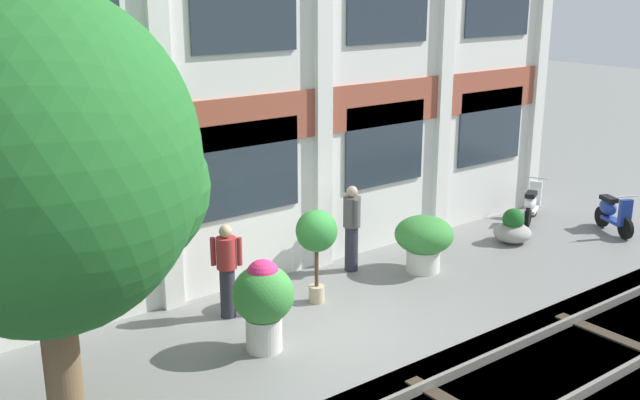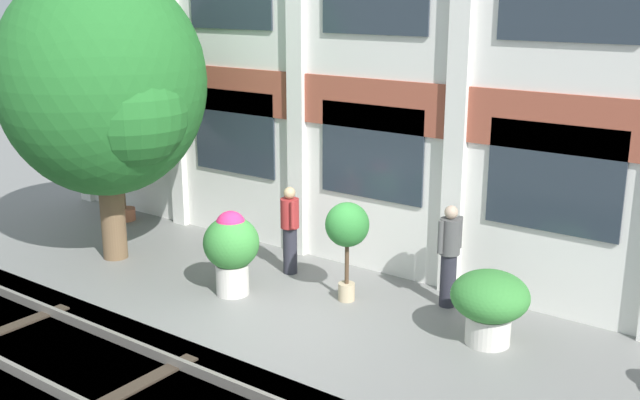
% 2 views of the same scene
% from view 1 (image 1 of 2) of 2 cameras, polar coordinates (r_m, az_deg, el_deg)
% --- Properties ---
extents(ground_plane, '(80.00, 80.00, 0.00)m').
position_cam_1_polar(ground_plane, '(12.43, 1.06, -9.84)').
color(ground_plane, slate).
extents(apartment_facade, '(16.92, 0.64, 8.04)m').
position_cam_1_polar(apartment_facade, '(13.47, -6.20, 9.93)').
color(apartment_facade, silver).
rests_on(apartment_facade, ground).
extents(broadleaf_tree, '(4.00, 3.81, 5.54)m').
position_cam_1_polar(broadleaf_tree, '(9.45, -20.45, 2.04)').
color(broadleaf_tree, brown).
rests_on(broadleaf_tree, ground).
extents(potted_plant_wide_bowl, '(0.82, 0.82, 0.76)m').
position_cam_1_polar(potted_plant_wide_bowl, '(16.85, 14.47, -2.16)').
color(potted_plant_wide_bowl, gray).
rests_on(potted_plant_wide_bowl, ground).
extents(potted_plant_fluted_column, '(1.15, 1.15, 1.11)m').
position_cam_1_polar(potted_plant_fluted_column, '(14.74, 7.92, -2.94)').
color(potted_plant_fluted_column, beige).
rests_on(potted_plant_fluted_column, ground).
extents(potted_plant_ribbed_drum, '(0.95, 0.95, 1.48)m').
position_cam_1_polar(potted_plant_ribbed_drum, '(11.48, -4.35, -7.45)').
color(potted_plant_ribbed_drum, beige).
rests_on(potted_plant_ribbed_drum, ground).
extents(potted_plant_low_pan, '(0.73, 0.73, 1.70)m').
position_cam_1_polar(potted_plant_low_pan, '(12.98, -0.26, -2.67)').
color(potted_plant_low_pan, tan).
rests_on(potted_plant_low_pan, ground).
extents(scooter_near_curb, '(0.74, 1.29, 0.98)m').
position_cam_1_polar(scooter_near_curb, '(18.20, 21.41, -0.94)').
color(scooter_near_curb, black).
rests_on(scooter_near_curb, ground).
extents(scooter_second_parked, '(1.27, 0.78, 0.98)m').
position_cam_1_polar(scooter_second_parked, '(18.36, 15.83, -0.28)').
color(scooter_second_parked, black).
rests_on(scooter_second_parked, ground).
extents(resident_by_doorway, '(0.34, 0.51, 1.72)m').
position_cam_1_polar(resident_by_doorway, '(14.54, 2.43, -1.95)').
color(resident_by_doorway, '#282833').
rests_on(resident_by_doorway, ground).
extents(resident_watching_tracks, '(0.44, 0.36, 1.64)m').
position_cam_1_polar(resident_watching_tracks, '(12.64, -7.11, -5.17)').
color(resident_watching_tracks, '#282833').
rests_on(resident_watching_tracks, ground).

